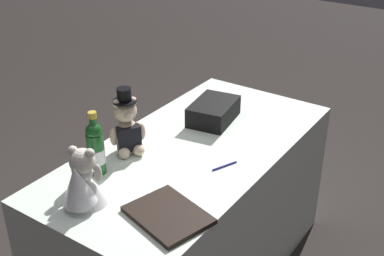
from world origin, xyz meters
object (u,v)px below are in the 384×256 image
teddy_bear_groom (127,127)px  teddy_bear_bride (82,181)px  champagne_bottle (96,148)px  signing_pen (225,166)px  gift_case_black (214,111)px  guestbook (168,215)px

teddy_bear_groom → teddy_bear_bride: teddy_bear_groom is taller
teddy_bear_bride → champagne_bottle: champagne_bottle is taller
signing_pen → gift_case_black: size_ratio=0.41×
teddy_bear_bride → gift_case_black: teddy_bear_bride is taller
champagne_bottle → guestbook: champagne_bottle is taller
gift_case_black → teddy_bear_bride: bearing=-2.0°
champagne_bottle → gift_case_black: bearing=168.2°
teddy_bear_bride → gift_case_black: size_ratio=0.79×
gift_case_black → signing_pen: bearing=39.0°
champagne_bottle → guestbook: bearing=79.8°
teddy_bear_groom → guestbook: teddy_bear_groom is taller
teddy_bear_groom → gift_case_black: bearing=162.1°
signing_pen → guestbook: guestbook is taller
champagne_bottle → signing_pen: champagne_bottle is taller
teddy_bear_groom → guestbook: (0.28, 0.43, -0.11)m
teddy_bear_groom → champagne_bottle: 0.21m
teddy_bear_bride → signing_pen: bearing=150.0°
teddy_bear_groom → gift_case_black: 0.50m
signing_pen → gift_case_black: 0.44m
champagne_bottle → signing_pen: bearing=129.3°
champagne_bottle → signing_pen: size_ratio=2.28×
teddy_bear_bride → champagne_bottle: 0.22m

